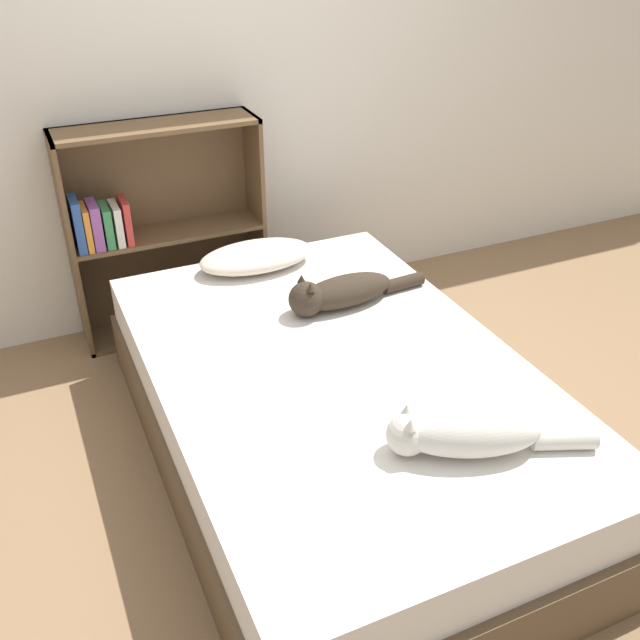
# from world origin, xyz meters

# --- Properties ---
(ground_plane) EXTENTS (8.00, 8.00, 0.00)m
(ground_plane) POSITION_xyz_m (0.00, 0.00, 0.00)
(ground_plane) COLOR #846647
(wall_back) EXTENTS (8.00, 0.06, 2.50)m
(wall_back) POSITION_xyz_m (0.00, 1.40, 1.25)
(wall_back) COLOR silver
(wall_back) RESTS_ON ground_plane
(bed) EXTENTS (1.31, 2.04, 0.45)m
(bed) POSITION_xyz_m (0.00, 0.00, 0.22)
(bed) COLOR brown
(bed) RESTS_ON ground_plane
(pillow) EXTENTS (0.52, 0.28, 0.11)m
(pillow) POSITION_xyz_m (-0.00, 0.85, 0.50)
(pillow) COLOR beige
(pillow) RESTS_ON bed
(cat_light) EXTENTS (0.61, 0.34, 0.15)m
(cat_light) POSITION_xyz_m (0.15, -0.57, 0.52)
(cat_light) COLOR beige
(cat_light) RESTS_ON bed
(cat_dark) EXTENTS (0.63, 0.19, 0.16)m
(cat_dark) POSITION_xyz_m (0.18, 0.38, 0.51)
(cat_dark) COLOR #33281E
(cat_dark) RESTS_ON bed
(bookshelf) EXTENTS (0.91, 0.26, 1.03)m
(bookshelf) POSITION_xyz_m (-0.35, 1.27, 0.53)
(bookshelf) COLOR brown
(bookshelf) RESTS_ON ground_plane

